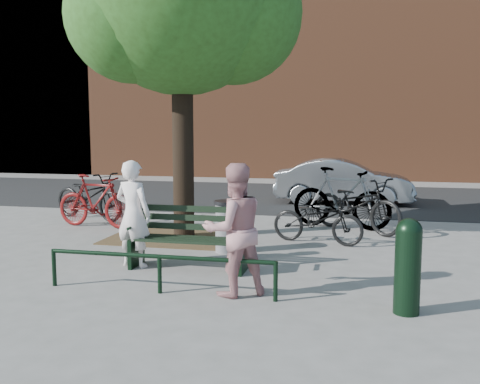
% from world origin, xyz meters
% --- Properties ---
extents(ground, '(90.00, 90.00, 0.00)m').
position_xyz_m(ground, '(0.00, 0.00, 0.00)').
color(ground, gray).
rests_on(ground, ground).
extents(dirt_pit, '(2.40, 2.00, 0.02)m').
position_xyz_m(dirt_pit, '(-1.00, 2.20, 0.01)').
color(dirt_pit, brown).
rests_on(dirt_pit, ground).
extents(road, '(40.00, 7.00, 0.01)m').
position_xyz_m(road, '(0.00, 8.50, 0.01)').
color(road, black).
rests_on(road, ground).
extents(townhouse_row, '(45.00, 4.00, 14.00)m').
position_xyz_m(townhouse_row, '(0.17, 16.00, 6.25)').
color(townhouse_row, brown).
rests_on(townhouse_row, ground).
extents(park_bench, '(1.74, 0.54, 0.97)m').
position_xyz_m(park_bench, '(-0.00, 0.08, 0.48)').
color(park_bench, black).
rests_on(park_bench, ground).
extents(guard_railing, '(3.06, 0.06, 0.51)m').
position_xyz_m(guard_railing, '(0.00, -1.20, 0.40)').
color(guard_railing, black).
rests_on(guard_railing, ground).
extents(street_tree, '(4.20, 3.80, 6.50)m').
position_xyz_m(street_tree, '(-0.75, 2.20, 4.42)').
color(street_tree, black).
rests_on(street_tree, ground).
extents(person_left, '(0.67, 0.51, 1.63)m').
position_xyz_m(person_left, '(-0.86, -0.04, 0.81)').
color(person_left, white).
rests_on(person_left, ground).
extents(person_right, '(1.03, 0.98, 1.68)m').
position_xyz_m(person_right, '(0.95, -1.05, 0.84)').
color(person_right, tan).
rests_on(person_right, ground).
extents(bollard, '(0.30, 0.30, 1.11)m').
position_xyz_m(bollard, '(3.03, -1.30, 0.59)').
color(bollard, black).
rests_on(bollard, ground).
extents(litter_bin, '(0.43, 0.43, 0.88)m').
position_xyz_m(litter_bin, '(0.30, 1.20, 0.45)').
color(litter_bin, gray).
rests_on(litter_bin, ground).
extents(bicycle_a, '(2.20, 1.38, 1.09)m').
position_xyz_m(bicycle_a, '(-3.56, 3.64, 0.55)').
color(bicycle_a, black).
rests_on(bicycle_a, ground).
extents(bicycle_b, '(1.92, 0.78, 1.12)m').
position_xyz_m(bicycle_b, '(-2.93, 2.75, 0.56)').
color(bicycle_b, '#620E0E').
rests_on(bicycle_b, ground).
extents(bicycle_c, '(2.15, 1.88, 1.12)m').
position_xyz_m(bicycle_c, '(2.45, 3.49, 0.56)').
color(bicycle_c, black).
rests_on(bicycle_c, ground).
extents(bicycle_d, '(2.21, 1.18, 1.28)m').
position_xyz_m(bicycle_d, '(2.13, 3.79, 0.64)').
color(bicycle_d, gray).
rests_on(bicycle_d, ground).
extents(bicycle_e, '(1.80, 0.99, 0.89)m').
position_xyz_m(bicycle_e, '(1.76, 2.20, 0.45)').
color(bicycle_e, black).
rests_on(bicycle_e, ground).
extents(parked_car, '(3.75, 1.36, 1.23)m').
position_xyz_m(parked_car, '(2.08, 7.39, 0.62)').
color(parked_car, gray).
rests_on(parked_car, ground).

